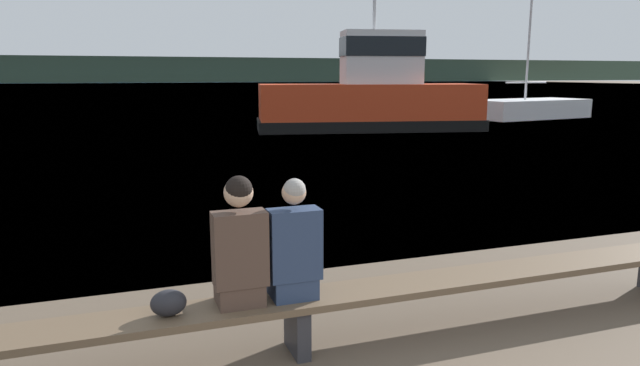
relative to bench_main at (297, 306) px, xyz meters
The scene contains 8 objects.
water_surface 121.91m from the bench_main, 89.78° to the left, with size 240.00×240.00×0.00m, color #386084.
far_shoreline 171.34m from the bench_main, 89.85° to the left, with size 600.00×12.00×7.14m, color #2D3D2D.
bench_main is the anchor object (origin of this frame).
person_left 0.74m from the bench_main, behind, with size 0.42×0.37×1.07m.
person_right 0.52m from the bench_main, behind, with size 0.42×0.36×1.02m.
shopping_bag 1.05m from the bench_main, behind, with size 0.27×0.19×0.21m.
tugboat_red 19.69m from the bench_main, 63.73° to the left, with size 9.71×4.61×6.83m.
moored_sailboat 28.51m from the bench_main, 47.15° to the left, with size 6.88×3.70×8.26m.
Camera 1 is at (-1.76, -1.50, 2.32)m, focal length 32.00 mm.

